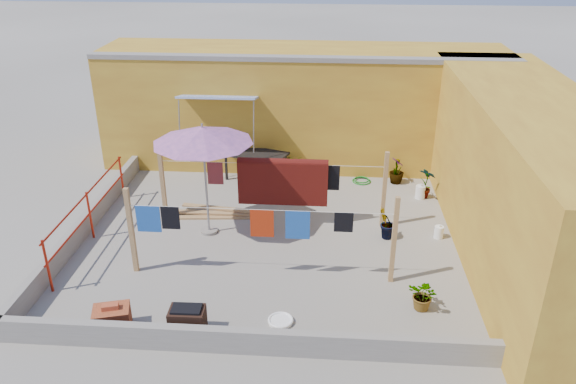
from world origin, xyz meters
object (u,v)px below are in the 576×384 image
Objects in this scene: patio_umbrella at (203,136)px; plant_back_a at (291,167)px; brazier at (188,321)px; white_basin at (281,321)px; water_jug_a at (439,232)px; green_hose at (362,180)px; brick_stack at (112,319)px; outdoor_table at (255,155)px; water_jug_b at (420,192)px.

plant_back_a is at bearing 61.52° from patio_umbrella.
brazier is 1.58m from white_basin.
brazier is 1.88× the size of water_jug_a.
green_hose is at bearing -0.00° from plant_back_a.
brick_stack is 1.40× the size of green_hose.
outdoor_table is 6.57m from brick_stack.
outdoor_table is 6.11m from white_basin.
brazier reaches higher than water_jug_b.
outdoor_table is (0.69, 2.93, -1.59)m from patio_umbrella.
white_basin is 6.23m from green_hose.
patio_umbrella is 5.50m from water_jug_a.
white_basin reaches higher than green_hose.
brick_stack is 2.84m from white_basin.
brazier is 6.53m from plant_back_a.
water_jug_a is at bearing -61.59° from green_hose.
outdoor_table is 3.05× the size of brazier.
water_jug_a is at bearing 1.41° from patio_umbrella.
white_basin is (1.86, -3.03, -2.24)m from patio_umbrella.
water_jug_b is 0.78× the size of green_hose.
patio_umbrella is at bearing 74.45° from brick_stack.
brick_stack reaches higher than water_jug_b.
plant_back_a is at bearing 78.70° from brazier.
water_jug_b is (5.88, 5.51, -0.06)m from brick_stack.
patio_umbrella is 4.20m from white_basin.
outdoor_table reaches higher than water_jug_a.
white_basin is 0.90× the size of green_hose.
green_hose is at bearing 40.26° from patio_umbrella.
brick_stack is at bearing 180.00° from brazier.
patio_umbrella is 3.40m from outdoor_table.
plant_back_a is (1.28, 6.40, 0.11)m from brazier.
water_jug_a is (6.02, 3.54, -0.09)m from brick_stack.
water_jug_b is at bearing 59.01° from white_basin.
water_jug_a reaches higher than white_basin.
plant_back_a is at bearing 3.19° from outdoor_table.
brazier is at bearing -93.15° from outdoor_table.
brick_stack is at bearing -105.55° from patio_umbrella.
water_jug_a is at bearing -39.64° from plant_back_a.
brazier reaches higher than white_basin.
outdoor_table is 5.23m from water_jug_a.
outdoor_table is 4.72× the size of water_jug_b.
water_jug_a is (5.06, 0.12, -2.14)m from patio_umbrella.
white_basin is 4.50m from water_jug_a.
patio_umbrella is 8.47× the size of water_jug_a.
brazier is at bearing -84.36° from patio_umbrella.
green_hose is at bearing 118.41° from water_jug_a.
patio_umbrella is 1.48× the size of outdoor_table.
brick_stack is at bearing -104.48° from outdoor_table.
outdoor_table reaches higher than plant_back_a.
water_jug_a is 0.43× the size of plant_back_a.
white_basin is (1.52, 0.39, -0.22)m from brazier.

